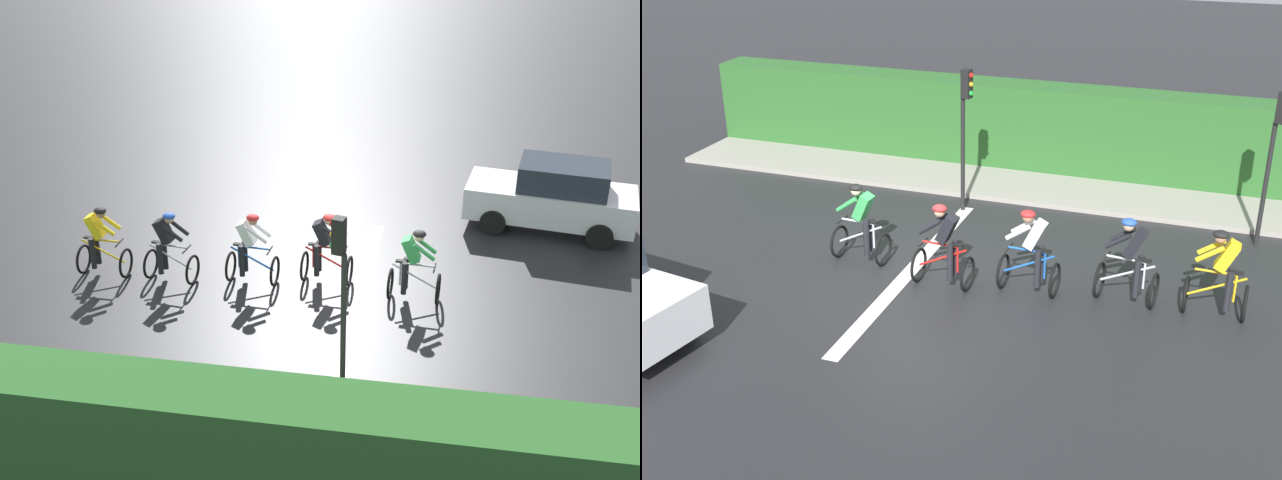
# 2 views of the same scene
# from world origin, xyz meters

# --- Properties ---
(ground_plane) EXTENTS (80.00, 80.00, 0.00)m
(ground_plane) POSITION_xyz_m (0.00, 0.00, 0.00)
(ground_plane) COLOR black
(sidewalk_kerb) EXTENTS (2.80, 20.90, 0.12)m
(sidewalk_kerb) POSITION_xyz_m (-5.48, 2.00, 0.06)
(sidewalk_kerb) COLOR gray
(sidewalk_kerb) RESTS_ON ground
(stone_wall_low) EXTENTS (0.44, 20.90, 0.70)m
(stone_wall_low) POSITION_xyz_m (-6.38, 2.00, 0.35)
(stone_wall_low) COLOR tan
(stone_wall_low) RESTS_ON ground
(hedge_wall) EXTENTS (1.10, 20.90, 2.28)m
(hedge_wall) POSITION_xyz_m (-6.68, 2.00, 1.14)
(hedge_wall) COLOR #265623
(hedge_wall) RESTS_ON ground
(road_marking_stop_line) EXTENTS (7.00, 0.30, 0.01)m
(road_marking_stop_line) POSITION_xyz_m (0.00, -0.06, 0.00)
(road_marking_stop_line) COLOR silver
(road_marking_stop_line) RESTS_ON ground
(cyclist_lead) EXTENTS (0.71, 1.10, 1.66)m
(cyclist_lead) POSITION_xyz_m (-0.10, 5.80, 0.80)
(cyclist_lead) COLOR black
(cyclist_lead) RESTS_ON ground
(cyclist_second) EXTENTS (0.80, 1.15, 1.66)m
(cyclist_second) POSITION_xyz_m (-0.10, 4.23, 0.80)
(cyclist_second) COLOR black
(cyclist_second) RESTS_ON ground
(cyclist_mid) EXTENTS (0.74, 1.12, 1.66)m
(cyclist_mid) POSITION_xyz_m (0.12, 2.43, 0.80)
(cyclist_mid) COLOR black
(cyclist_mid) RESTS_ON ground
(cyclist_fourth) EXTENTS (0.74, 1.12, 1.66)m
(cyclist_fourth) POSITION_xyz_m (0.40, 0.81, 0.80)
(cyclist_fourth) COLOR black
(cyclist_fourth) RESTS_ON ground
(cyclist_trailing) EXTENTS (0.75, 1.13, 1.66)m
(cyclist_trailing) POSITION_xyz_m (-0.07, -1.15, 0.80)
(cyclist_trailing) COLOR black
(cyclist_trailing) RESTS_ON ground
(car_white) EXTENTS (2.35, 4.31, 1.76)m
(car_white) POSITION_xyz_m (4.14, -4.37, 0.87)
(car_white) COLOR silver
(car_white) RESTS_ON ground
(traffic_light_near_crossing) EXTENTS (0.24, 0.31, 3.34)m
(traffic_light_near_crossing) POSITION_xyz_m (-3.33, -0.07, 2.22)
(traffic_light_near_crossing) COLOR black
(traffic_light_near_crossing) RESTS_ON ground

